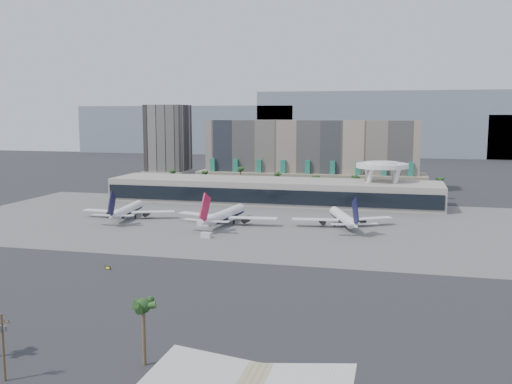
% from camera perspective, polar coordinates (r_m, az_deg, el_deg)
% --- Properties ---
extents(ground, '(900.00, 900.00, 0.00)m').
position_cam_1_polar(ground, '(191.80, -5.44, -5.98)').
color(ground, '#232326').
rests_on(ground, ground).
extents(apron_pad, '(260.00, 130.00, 0.06)m').
position_cam_1_polar(apron_pad, '(243.15, -1.13, -3.00)').
color(apron_pad, '#5B5B59').
rests_on(apron_pad, ground).
extents(mountain_ridge, '(680.00, 60.00, 70.00)m').
position_cam_1_polar(mountain_ridge, '(646.68, 10.99, 6.26)').
color(mountain_ridge, gray).
rests_on(mountain_ridge, ground).
extents(hotel, '(140.00, 30.00, 42.00)m').
position_cam_1_polar(hotel, '(355.04, 5.47, 3.11)').
color(hotel, tan).
rests_on(hotel, ground).
extents(office_tower, '(30.00, 30.00, 52.00)m').
position_cam_1_polar(office_tower, '(407.83, -8.76, 4.52)').
color(office_tower, black).
rests_on(office_tower, ground).
extents(terminal, '(170.00, 32.50, 14.50)m').
position_cam_1_polar(terminal, '(294.74, 1.65, 0.18)').
color(terminal, '#B0A89A').
rests_on(terminal, ground).
extents(saucer_structure, '(26.00, 26.00, 21.89)m').
position_cam_1_polar(saucer_structure, '(292.92, 12.50, 2.30)').
color(saucer_structure, white).
rests_on(saucer_structure, ground).
extents(palm_row, '(157.80, 2.80, 13.10)m').
position_cam_1_polar(palm_row, '(327.20, 4.17, 1.62)').
color(palm_row, brown).
rests_on(palm_row, ground).
extents(utility_pole, '(3.20, 0.85, 12.00)m').
position_cam_1_polar(utility_pole, '(109.24, -24.02, -13.49)').
color(utility_pole, '#4C3826').
rests_on(utility_pole, ground).
extents(airliner_left, '(41.46, 42.92, 14.85)m').
position_cam_1_polar(airliner_left, '(256.59, -12.76, -1.78)').
color(airliner_left, white).
rests_on(airliner_left, ground).
extents(airliner_centre, '(44.34, 45.85, 15.84)m').
position_cam_1_polar(airliner_centre, '(237.51, -3.11, -2.30)').
color(airliner_centre, white).
rests_on(airliner_centre, ground).
extents(airliner_right, '(40.38, 41.74, 14.99)m').
position_cam_1_polar(airliner_right, '(234.46, 8.72, -2.56)').
color(airliner_right, white).
rests_on(airliner_right, ground).
extents(service_vehicle_a, '(5.12, 3.13, 2.34)m').
position_cam_1_polar(service_vehicle_a, '(235.06, -5.32, -3.13)').
color(service_vehicle_a, white).
rests_on(service_vehicle_a, ground).
extents(service_vehicle_b, '(4.22, 2.85, 2.01)m').
position_cam_1_polar(service_vehicle_b, '(212.89, -4.98, -4.32)').
color(service_vehicle_b, silver).
rests_on(service_vehicle_b, ground).
extents(taxiway_sign, '(2.00, 0.84, 0.91)m').
position_cam_1_polar(taxiway_sign, '(175.70, -14.60, -7.34)').
color(taxiway_sign, black).
rests_on(taxiway_sign, ground).
extents(near_palm_b, '(6.00, 6.00, 12.67)m').
position_cam_1_polar(near_palm_b, '(107.24, -11.21, -11.83)').
color(near_palm_b, brown).
rests_on(near_palm_b, ground).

